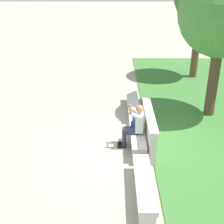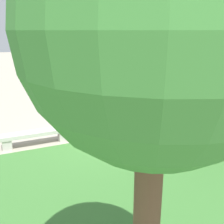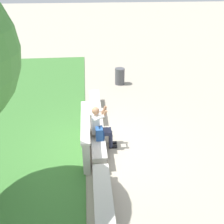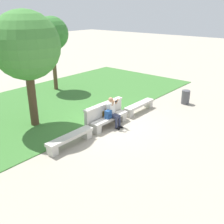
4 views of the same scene
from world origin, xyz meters
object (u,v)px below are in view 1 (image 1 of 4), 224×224
(bench_main, at_px, (133,104))
(backpack, at_px, (135,123))
(person_photographer, at_px, (135,124))
(bench_mid, at_px, (144,185))
(tree_left_background, at_px, (223,14))
(bench_near, at_px, (137,135))

(bench_main, relative_size, backpack, 4.88)
(backpack, bearing_deg, person_photographer, -6.73)
(bench_main, distance_m, bench_mid, 4.60)
(backpack, bearing_deg, bench_main, 178.76)
(person_photographer, height_order, tree_left_background, tree_left_background)
(backpack, height_order, tree_left_background, tree_left_background)
(bench_near, bearing_deg, backpack, -162.60)
(backpack, distance_m, tree_left_background, 4.38)
(tree_left_background, bearing_deg, bench_mid, -31.85)
(person_photographer, relative_size, tree_left_background, 0.27)
(bench_mid, bearing_deg, tree_left_background, 148.15)
(bench_near, relative_size, person_photographer, 1.58)
(bench_mid, bearing_deg, bench_near, 180.00)
(bench_near, bearing_deg, person_photographer, -33.99)
(bench_mid, height_order, tree_left_background, tree_left_background)
(backpack, bearing_deg, tree_left_background, 124.55)
(person_photographer, bearing_deg, bench_near, 146.01)
(bench_near, height_order, backpack, backpack)
(bench_main, xyz_separation_m, person_photographer, (2.42, -0.08, 0.43))
(backpack, relative_size, tree_left_background, 0.09)
(bench_main, distance_m, tree_left_background, 4.17)
(bench_near, relative_size, backpack, 4.88)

